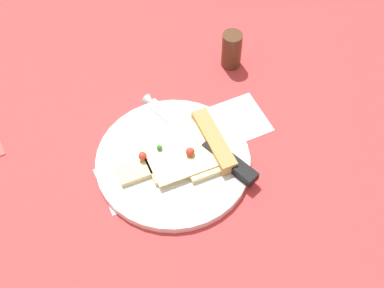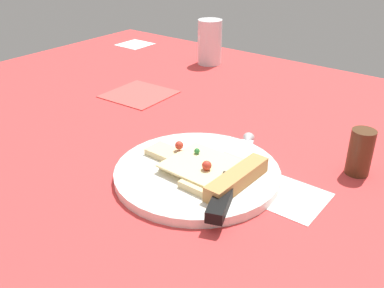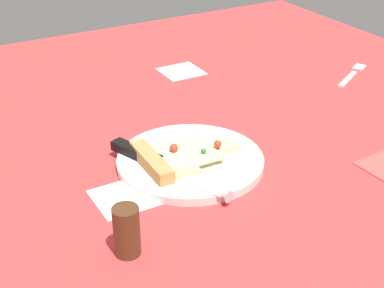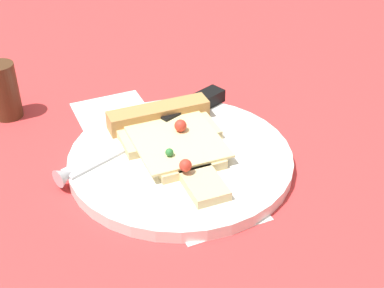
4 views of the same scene
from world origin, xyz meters
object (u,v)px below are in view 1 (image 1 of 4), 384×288
object	(u,v)px
plate	(173,162)
pizza_slice	(188,151)
pepper_shaker	(232,50)
knife	(208,146)

from	to	relation	value
plate	pizza_slice	size ratio (longest dim) A/B	1.38
pepper_shaker	pizza_slice	bearing A→B (deg)	135.07
plate	knife	distance (cm)	6.13
pizza_slice	knife	world-z (taller)	pizza_slice
plate	knife	world-z (taller)	knife
plate	pepper_shaker	size ratio (longest dim) A/B	3.44
pizza_slice	pepper_shaker	xyz separation A→B (cm)	(15.68, -15.64, 1.37)
knife	pepper_shaker	world-z (taller)	pepper_shaker
pepper_shaker	plate	bearing A→B (deg)	130.59
pepper_shaker	knife	bearing A→B (deg)	142.47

